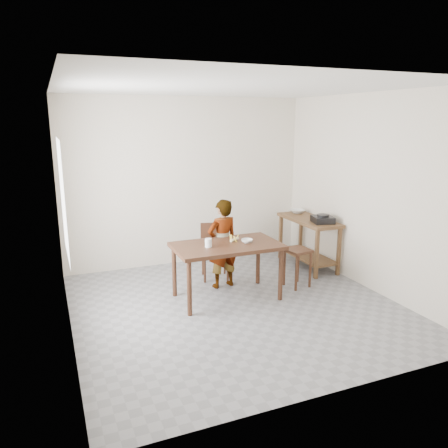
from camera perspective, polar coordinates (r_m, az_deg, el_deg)
name	(u,v)px	position (r m, az deg, el deg)	size (l,w,h in m)	color
floor	(236,308)	(5.73, 1.55, -10.85)	(4.00, 4.00, 0.04)	slate
ceiling	(237,85)	(5.23, 1.75, 17.65)	(4.00, 4.00, 0.04)	white
wall_back	(186,182)	(7.18, -4.95, 5.52)	(4.00, 0.04, 2.70)	silver
wall_front	(339,247)	(3.61, 14.80, -2.89)	(4.00, 0.04, 2.70)	silver
wall_left	(60,217)	(4.87, -20.64, 0.88)	(0.04, 4.00, 2.70)	silver
wall_right	(369,193)	(6.39, 18.47, 3.89)	(0.04, 4.00, 2.70)	silver
window_pane	(63,199)	(5.04, -20.31, 3.05)	(0.02, 1.10, 1.30)	white
dining_table	(227,271)	(5.83, 0.38, -6.19)	(1.40, 0.80, 0.75)	#3D2214
prep_counter	(308,243)	(7.20, 10.92, -2.40)	(0.50, 1.20, 0.80)	brown
child	(222,244)	(6.15, -0.21, -2.60)	(0.46, 0.31, 1.27)	white
dining_chair	(215,252)	(6.54, -1.19, -3.68)	(0.40, 0.40, 0.82)	#3D2214
stool	(297,268)	(6.35, 9.55, -5.65)	(0.31, 0.31, 0.55)	#3D2214
glass_tumbler	(208,243)	(5.58, -2.06, -2.48)	(0.09, 0.09, 0.11)	white
small_bowl	(247,241)	(5.79, 3.02, -2.22)	(0.15, 0.15, 0.05)	silver
banana	(234,239)	(5.85, 1.37, -1.99)	(0.17, 0.12, 0.06)	#F8C34B
serving_bowl	(297,211)	(7.48, 9.55, 1.65)	(0.24, 0.24, 0.06)	silver
gas_burner	(323,220)	(6.84, 12.77, 0.58)	(0.30, 0.30, 0.10)	black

